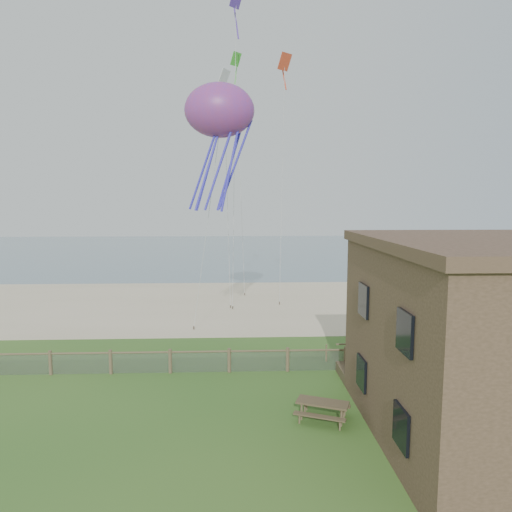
% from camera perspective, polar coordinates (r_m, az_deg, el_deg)
% --- Properties ---
extents(ground, '(160.00, 160.00, 0.00)m').
position_cam_1_polar(ground, '(18.70, -3.70, -20.89)').
color(ground, '#2D5C1F').
rests_on(ground, ground).
extents(sand_beach, '(72.00, 20.00, 0.02)m').
position_cam_1_polar(sand_beach, '(39.52, -2.94, -5.92)').
color(sand_beach, '#C2B28C').
rests_on(sand_beach, ground).
extents(ocean, '(160.00, 68.00, 0.02)m').
position_cam_1_polar(ocean, '(83.01, -2.62, 0.75)').
color(ocean, slate).
rests_on(ocean, ground).
extents(chainlink_fence, '(36.20, 0.20, 1.25)m').
position_cam_1_polar(chainlink_fence, '(23.98, -3.36, -13.06)').
color(chainlink_fence, brown).
rests_on(chainlink_fence, ground).
extents(motel_deck, '(15.00, 2.00, 0.50)m').
position_cam_1_polar(motel_deck, '(26.33, 27.00, -12.66)').
color(motel_deck, brown).
rests_on(motel_deck, ground).
extents(picnic_table, '(2.47, 2.19, 0.86)m').
position_cam_1_polar(picnic_table, '(19.41, 8.31, -18.45)').
color(picnic_table, brown).
rests_on(picnic_table, ground).
extents(octopus_kite, '(3.92, 2.84, 7.87)m').
position_cam_1_polar(octopus_kite, '(27.74, -4.55, 13.60)').
color(octopus_kite, red).
extents(kite_white, '(2.07, 1.87, 2.60)m').
position_cam_1_polar(kite_white, '(33.75, -4.03, 20.20)').
color(kite_white, white).
extents(kite_purple, '(1.94, 1.98, 2.63)m').
position_cam_1_polar(kite_purple, '(34.83, -2.51, 28.23)').
color(kite_purple, '#4F2E98').
extents(kite_red, '(1.88, 1.93, 2.17)m').
position_cam_1_polar(kite_red, '(35.39, 3.60, 22.41)').
color(kite_red, '#CE4124').
extents(kite_green, '(1.83, 1.84, 2.26)m').
position_cam_1_polar(kite_green, '(39.36, -2.53, 22.60)').
color(kite_green, green).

